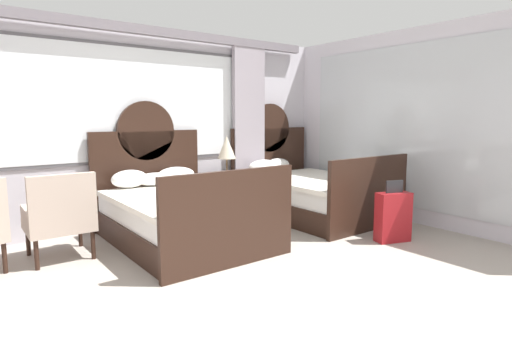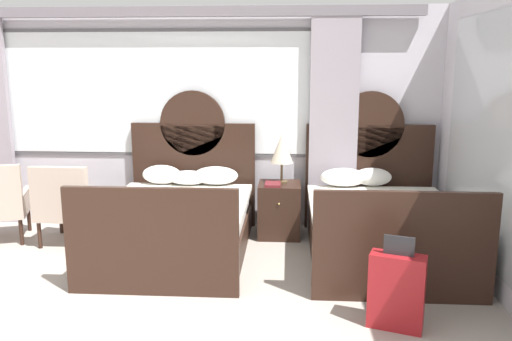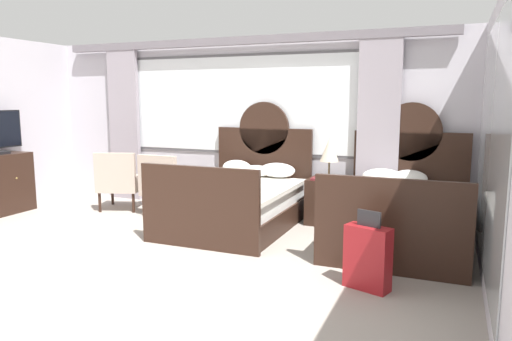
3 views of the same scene
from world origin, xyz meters
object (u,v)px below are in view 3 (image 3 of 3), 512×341
(table_lamp_on_nightstand, at_px, (329,150))
(book_on_nightstand, at_px, (319,178))
(armchair_by_window_left, at_px, (165,184))
(nightstand_between_beds, at_px, (326,201))
(armchair_by_window_centre, at_px, (120,180))
(suitcase_on_floor, at_px, (368,257))
(bed_near_mirror, at_px, (400,216))
(bed_near_window, at_px, (238,201))

(table_lamp_on_nightstand, height_order, book_on_nightstand, table_lamp_on_nightstand)
(armchair_by_window_left, bearing_deg, book_on_nightstand, 8.44)
(nightstand_between_beds, bearing_deg, armchair_by_window_centre, -172.29)
(table_lamp_on_nightstand, bearing_deg, armchair_by_window_centre, -171.32)
(nightstand_between_beds, bearing_deg, book_on_nightstand, -127.62)
(book_on_nightstand, relative_size, suitcase_on_floor, 0.35)
(nightstand_between_beds, xyz_separation_m, suitcase_on_floor, (0.94, -2.16, -0.02))
(table_lamp_on_nightstand, height_order, armchair_by_window_centre, table_lamp_on_nightstand)
(bed_near_mirror, height_order, table_lamp_on_nightstand, bed_near_mirror)
(nightstand_between_beds, relative_size, armchair_by_window_centre, 0.69)
(table_lamp_on_nightstand, bearing_deg, bed_near_window, -148.89)
(bed_near_window, bearing_deg, suitcase_on_floor, -37.56)
(armchair_by_window_left, height_order, armchair_by_window_centre, same)
(nightstand_between_beds, height_order, armchair_by_window_left, armchair_by_window_left)
(nightstand_between_beds, bearing_deg, armchair_by_window_left, -169.52)
(bed_near_mirror, xyz_separation_m, suitcase_on_floor, (-0.13, -1.54, -0.05))
(nightstand_between_beds, bearing_deg, suitcase_on_floor, -66.42)
(bed_near_window, xyz_separation_m, suitcase_on_floor, (2.02, -1.56, -0.05))
(bed_near_window, xyz_separation_m, nightstand_between_beds, (1.08, 0.61, -0.04))
(book_on_nightstand, distance_m, armchair_by_window_centre, 3.16)
(book_on_nightstand, height_order, armchair_by_window_left, armchair_by_window_left)
(bed_near_mirror, height_order, armchair_by_window_left, bed_near_mirror)
(bed_near_window, xyz_separation_m, book_on_nightstand, (1.00, 0.51, 0.30))
(armchair_by_window_centre, bearing_deg, table_lamp_on_nightstand, 8.68)
(bed_near_mirror, bearing_deg, book_on_nightstand, 155.75)
(bed_near_window, height_order, armchair_by_window_left, bed_near_window)
(nightstand_between_beds, xyz_separation_m, table_lamp_on_nightstand, (0.02, 0.06, 0.72))
(bed_near_window, bearing_deg, book_on_nightstand, 26.82)
(armchair_by_window_left, bearing_deg, armchair_by_window_centre, 179.68)
(nightstand_between_beds, xyz_separation_m, book_on_nightstand, (-0.08, -0.10, 0.33))
(book_on_nightstand, xyz_separation_m, suitcase_on_floor, (1.02, -2.06, -0.35))
(suitcase_on_floor, bearing_deg, armchair_by_window_centre, 157.45)
(nightstand_between_beds, relative_size, table_lamp_on_nightstand, 1.10)
(bed_near_mirror, xyz_separation_m, book_on_nightstand, (-1.15, 0.52, 0.30))
(bed_near_mirror, height_order, nightstand_between_beds, bed_near_mirror)
(nightstand_between_beds, relative_size, suitcase_on_floor, 0.86)
(bed_near_mirror, bearing_deg, armchair_by_window_left, 177.06)
(armchair_by_window_left, bearing_deg, table_lamp_on_nightstand, 11.74)
(book_on_nightstand, height_order, suitcase_on_floor, suitcase_on_floor)
(armchair_by_window_centre, xyz_separation_m, suitcase_on_floor, (4.16, -1.73, -0.17))
(armchair_by_window_left, bearing_deg, suitcase_on_floor, -27.41)
(bed_near_mirror, distance_m, nightstand_between_beds, 1.24)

